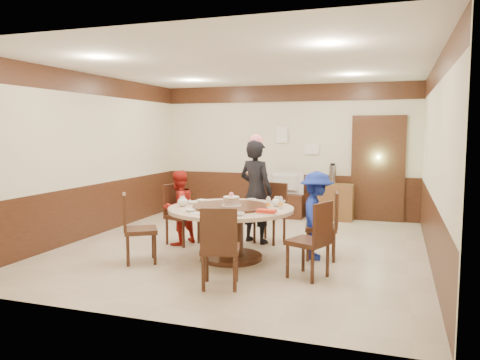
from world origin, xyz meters
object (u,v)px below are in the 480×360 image
(person_standing, at_px, (256,192))
(tv_stand, at_px, (284,206))
(person_red, at_px, (179,208))
(shrimp_platter, at_px, (267,212))
(birthday_cake, at_px, (231,201))
(television, at_px, (284,183))
(person_blue, at_px, (316,215))
(side_cabinet, at_px, (333,202))
(banquet_table, at_px, (231,222))
(thermos, at_px, (333,175))

(person_standing, relative_size, tv_stand, 1.98)
(person_red, bearing_deg, tv_stand, -178.05)
(person_red, xyz_separation_m, shrimp_platter, (1.72, -0.94, 0.18))
(birthday_cake, bearing_deg, shrimp_platter, -29.58)
(television, bearing_deg, shrimp_platter, 108.26)
(person_red, relative_size, shrimp_platter, 4.00)
(shrimp_platter, bearing_deg, tv_stand, 99.90)
(shrimp_platter, distance_m, tv_stand, 3.91)
(person_red, distance_m, television, 3.07)
(person_blue, bearing_deg, shrimp_platter, 139.59)
(person_standing, relative_size, side_cabinet, 2.11)
(person_standing, bearing_deg, tv_stand, -67.82)
(birthday_cake, height_order, shrimp_platter, birthday_cake)
(shrimp_platter, bearing_deg, person_blue, 56.56)
(person_standing, bearing_deg, television, -67.82)
(banquet_table, bearing_deg, person_blue, 19.96)
(banquet_table, xyz_separation_m, person_blue, (1.15, 0.42, 0.10))
(person_standing, xyz_separation_m, side_cabinet, (0.96, 2.38, -0.47))
(birthday_cake, relative_size, shrimp_platter, 0.93)
(shrimp_platter, relative_size, thermos, 0.79)
(person_standing, height_order, tv_stand, person_standing)
(birthday_cake, xyz_separation_m, thermos, (0.96, 3.50, 0.09))
(person_blue, bearing_deg, side_cabinet, -4.14)
(banquet_table, xyz_separation_m, television, (-0.04, 3.44, 0.20))
(birthday_cake, bearing_deg, television, 90.89)
(banquet_table, distance_m, thermos, 3.62)
(shrimp_platter, bearing_deg, television, 99.90)
(banquet_table, xyz_separation_m, thermos, (0.97, 3.47, 0.41))
(person_red, height_order, person_blue, person_blue)
(person_red, relative_size, television, 1.47)
(person_blue, bearing_deg, person_red, 79.26)
(shrimp_platter, distance_m, television, 3.87)
(person_standing, bearing_deg, side_cabinet, -91.69)
(side_cabinet, bearing_deg, person_red, -125.82)
(banquet_table, height_order, person_blue, person_blue)
(banquet_table, relative_size, thermos, 4.68)
(birthday_cake, relative_size, tv_stand, 0.33)
(banquet_table, distance_m, person_red, 1.24)
(shrimp_platter, xyz_separation_m, television, (-0.67, 3.81, -0.04))
(shrimp_platter, height_order, television, television)
(banquet_table, bearing_deg, birthday_cake, -62.02)
(tv_stand, distance_m, thermos, 1.22)
(tv_stand, relative_size, television, 1.04)
(television, xyz_separation_m, thermos, (1.01, 0.03, 0.21))
(person_red, bearing_deg, birthday_cake, 84.22)
(tv_stand, bearing_deg, person_standing, -88.03)
(person_blue, bearing_deg, banquet_table, 102.99)
(shrimp_platter, xyz_separation_m, side_cabinet, (0.37, 3.84, -0.40))
(banquet_table, relative_size, person_standing, 1.06)
(tv_stand, xyz_separation_m, thermos, (1.01, 0.03, 0.69))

